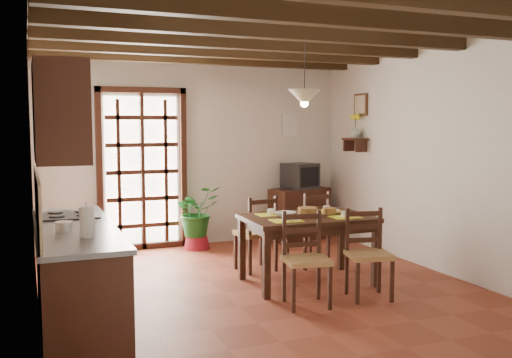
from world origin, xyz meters
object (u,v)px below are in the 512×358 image
sideboard (300,214)px  pendant_lamp (304,96)px  crt_tv (300,176)px  chair_far_right (308,242)px  kitchen_counter (76,277)px  dining_table (307,225)px  potted_plant (197,209)px  chair_near_left (306,276)px  chair_far_left (256,247)px  chair_near_right (368,270)px

sideboard → pendant_lamp: pendant_lamp is taller
crt_tv → pendant_lamp: bearing=-133.7°
chair_far_right → sideboard: (0.63, 1.51, 0.10)m
kitchen_counter → dining_table: size_ratio=1.58×
chair_far_right → potted_plant: size_ratio=0.50×
kitchen_counter → chair_near_left: size_ratio=2.46×
chair_far_left → crt_tv: (1.32, 1.48, 0.69)m
kitchen_counter → chair_far_left: (2.19, 1.33, -0.19)m
chair_near_left → crt_tv: bearing=74.3°
chair_near_left → chair_far_right: (0.75, 1.40, 0.01)m
pendant_lamp → chair_far_left: bearing=117.3°
kitchen_counter → potted_plant: 3.34m
dining_table → chair_near_right: (0.33, -0.72, -0.38)m
dining_table → chair_far_right: chair_far_right is taller
chair_near_left → pendant_lamp: bearing=74.7°
chair_far_right → potted_plant: 1.81m
chair_far_right → pendant_lamp: pendant_lamp is taller
dining_table → chair_near_right: bearing=-63.8°
chair_far_left → pendant_lamp: size_ratio=1.09×
chair_near_left → chair_far_left: size_ratio=1.00×
sideboard → pendant_lamp: bearing=-129.8°
chair_near_right → chair_far_right: chair_far_right is taller
chair_near_right → chair_far_left: (-0.65, 1.45, 0.00)m
potted_plant → chair_far_right: bearing=-54.8°
chair_near_left → sideboard: 3.22m
chair_far_right → potted_plant: bearing=-67.3°
chair_near_right → potted_plant: potted_plant is taller
chair_near_left → chair_far_left: chair_far_left is taller
chair_near_left → chair_near_right: (0.70, -0.02, -0.00)m
sideboard → potted_plant: bearing=167.4°
dining_table → chair_far_right: 0.88m
kitchen_counter → chair_near_right: kitchen_counter is taller
dining_table → chair_near_left: 0.88m
kitchen_counter → chair_far_left: 2.57m
chair_near_right → chair_far_right: (0.05, 1.43, 0.01)m
chair_far_right → pendant_lamp: (-0.38, -0.60, 1.78)m
kitchen_counter → pendant_lamp: size_ratio=2.66×
kitchen_counter → pendant_lamp: bearing=15.8°
pendant_lamp → sideboard: bearing=64.6°
chair_near_right → pendant_lamp: size_ratio=1.07×
crt_tv → chair_near_left: bearing=-133.6°
kitchen_counter → crt_tv: kitchen_counter is taller
crt_tv → potted_plant: 1.71m
kitchen_counter → pendant_lamp: pendant_lamp is taller
chair_far_right → crt_tv: (0.63, 1.51, 0.68)m
chair_near_left → pendant_lamp: 2.00m
chair_near_left → sideboard: bearing=74.3°
chair_near_right → chair_far_right: 1.43m
chair_near_right → potted_plant: size_ratio=0.49×
crt_tv → pendant_lamp: 2.58m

